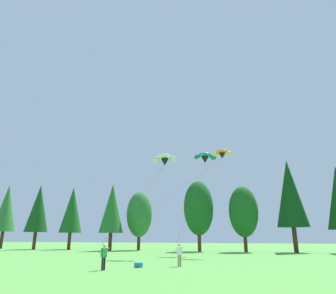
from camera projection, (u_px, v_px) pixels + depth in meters
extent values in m
cylinder|color=#472D19|center=(2.00, 240.00, 60.77)|extent=(0.63, 0.63, 3.31)
cone|color=#2D7033|center=(6.00, 208.00, 62.59)|extent=(4.40, 4.40, 9.41)
cylinder|color=#472D19|center=(34.00, 241.00, 56.47)|extent=(0.61, 0.61, 3.11)
cone|color=#144719|center=(38.00, 208.00, 58.17)|extent=(4.23, 4.23, 8.85)
cylinder|color=#472D19|center=(69.00, 241.00, 55.98)|extent=(0.60, 0.60, 2.98)
cone|color=#19561E|center=(72.00, 209.00, 57.61)|extent=(4.12, 4.12, 8.48)
cylinder|color=#472D19|center=(110.00, 242.00, 50.27)|extent=(0.59, 0.59, 2.87)
cone|color=#236628|center=(112.00, 208.00, 51.85)|extent=(4.03, 4.03, 8.18)
cylinder|color=#472D19|center=(139.00, 243.00, 52.78)|extent=(0.55, 0.55, 2.52)
ellipsoid|color=#2D7033|center=(139.00, 214.00, 54.17)|extent=(4.52, 4.52, 7.90)
cylinder|color=#472D19|center=(199.00, 242.00, 48.43)|extent=(0.58, 0.58, 2.81)
ellipsoid|color=#19561E|center=(198.00, 208.00, 49.98)|extent=(4.83, 4.83, 8.81)
cylinder|color=#472D19|center=(246.00, 243.00, 46.08)|extent=(0.55, 0.55, 2.50)
ellipsoid|color=#19561E|center=(243.00, 211.00, 47.45)|extent=(4.49, 4.49, 7.81)
cylinder|color=#472D19|center=(295.00, 240.00, 44.72)|extent=(0.65, 0.65, 3.61)
cone|color=#0F3D14|center=(290.00, 193.00, 46.71)|extent=(4.65, 4.65, 10.27)
cylinder|color=black|center=(102.00, 264.00, 20.53)|extent=(0.16, 0.16, 0.84)
cylinder|color=black|center=(104.00, 264.00, 20.69)|extent=(0.16, 0.16, 0.84)
cube|color=#2D8E47|center=(104.00, 253.00, 20.81)|extent=(0.32, 0.43, 0.60)
sphere|color=tan|center=(104.00, 246.00, 20.94)|extent=(0.22, 0.22, 0.22)
cylinder|color=#2D8E47|center=(102.00, 250.00, 20.66)|extent=(0.53, 0.20, 0.35)
cylinder|color=#2D8E47|center=(107.00, 250.00, 21.05)|extent=(0.53, 0.20, 0.35)
cylinder|color=gray|center=(179.00, 261.00, 23.24)|extent=(0.18, 0.18, 0.84)
cylinder|color=gray|center=(180.00, 261.00, 23.36)|extent=(0.18, 0.18, 0.84)
cube|color=white|center=(179.00, 251.00, 23.50)|extent=(0.40, 0.45, 0.60)
sphere|color=tan|center=(179.00, 245.00, 23.63)|extent=(0.22, 0.22, 0.22)
cylinder|color=white|center=(177.00, 249.00, 23.40)|extent=(0.49, 0.35, 0.35)
cylinder|color=white|center=(182.00, 249.00, 23.69)|extent=(0.49, 0.35, 0.35)
ellipsoid|color=white|center=(165.00, 157.00, 36.96)|extent=(1.79, 1.32, 0.94)
ellipsoid|color=silver|center=(173.00, 159.00, 36.66)|extent=(1.11, 1.05, 1.06)
ellipsoid|color=silver|center=(156.00, 160.00, 37.09)|extent=(0.99, 1.06, 1.06)
cone|color=black|center=(165.00, 162.00, 36.87)|extent=(1.05, 1.05, 0.81)
cylinder|color=black|center=(141.00, 195.00, 28.94)|extent=(0.30, 14.32, 8.90)
ellipsoid|color=teal|center=(205.00, 155.00, 43.34)|extent=(2.15, 1.77, 0.91)
ellipsoid|color=#0F666B|center=(213.00, 157.00, 43.38)|extent=(1.22, 1.20, 1.08)
ellipsoid|color=#0F666B|center=(197.00, 157.00, 43.11)|extent=(1.17, 1.18, 1.08)
cone|color=black|center=(205.00, 160.00, 43.22)|extent=(1.41, 1.41, 0.91)
cylinder|color=black|center=(195.00, 192.00, 33.49)|extent=(1.02, 17.45, 10.66)
ellipsoid|color=orange|center=(222.00, 152.00, 39.48)|extent=(1.49, 1.02, 0.69)
ellipsoid|color=yellow|center=(229.00, 153.00, 39.08)|extent=(0.84, 0.84, 0.83)
ellipsoid|color=yellow|center=(215.00, 154.00, 39.73)|extent=(0.90, 0.85, 0.83)
cone|color=black|center=(222.00, 156.00, 39.40)|extent=(0.86, 0.86, 0.69)
cylinder|color=black|center=(180.00, 189.00, 30.21)|extent=(6.06, 18.81, 10.32)
cube|color=#1E70B7|center=(138.00, 265.00, 22.45)|extent=(0.60, 0.49, 0.34)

